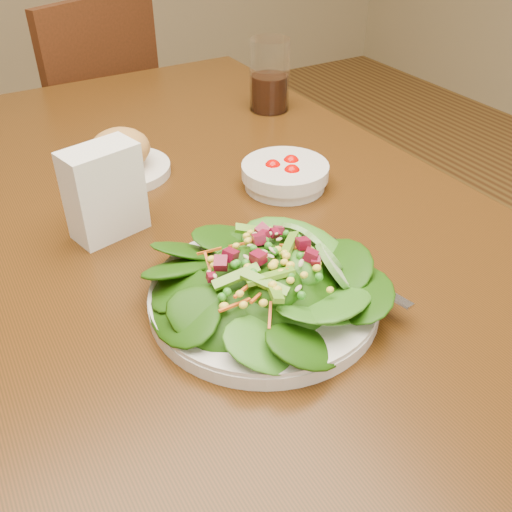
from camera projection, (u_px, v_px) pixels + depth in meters
ground_plane at (209, 473)px, 1.38m from camera, size 5.00×5.00×0.00m
dining_table at (191, 255)px, 1.00m from camera, size 0.90×1.40×0.75m
chair_far at (88, 137)px, 1.81m from camera, size 0.56×0.56×0.91m
salad_plate at (271, 282)px, 0.72m from camera, size 0.30×0.29×0.09m
bread_plate at (122, 157)px, 1.01m from camera, size 0.17×0.17×0.08m
tomato_bowl at (285, 175)px, 0.98m from camera, size 0.15×0.15×0.05m
drinking_glass at (269, 80)px, 1.25m from camera, size 0.09×0.09×0.15m
napkin_holder at (104, 190)px, 0.83m from camera, size 0.12×0.08×0.14m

